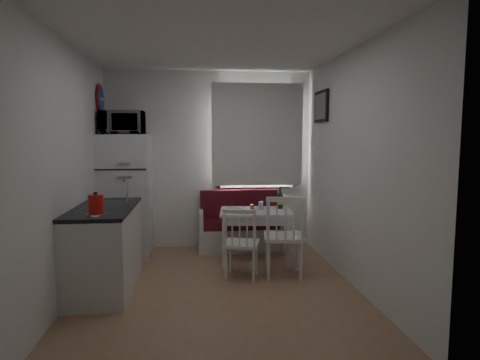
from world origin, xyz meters
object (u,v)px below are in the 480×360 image
(kitchen_counter, at_px, (105,247))
(fridge, at_px, (125,196))
(bench, at_px, (240,230))
(kettle, at_px, (96,205))
(wine_bottle, at_px, (280,198))
(microwave, at_px, (122,123))
(chair_right, at_px, (286,228))
(dining_table, at_px, (255,216))
(chair_left, at_px, (243,236))

(kitchen_counter, bearing_deg, fridge, 89.10)
(bench, relative_size, fridge, 0.72)
(fridge, xyz_separation_m, kettle, (0.03, -1.78, 0.18))
(kettle, bearing_deg, fridge, 90.97)
(bench, height_order, wine_bottle, wine_bottle)
(kettle, bearing_deg, bench, 50.20)
(kitchen_counter, bearing_deg, microwave, 89.06)
(kitchen_counter, relative_size, bench, 1.10)
(kitchen_counter, xyz_separation_m, chair_right, (2.01, 0.08, 0.15))
(wine_bottle, bearing_deg, microwave, 170.70)
(bench, relative_size, dining_table, 1.23)
(kettle, bearing_deg, chair_left, 23.44)
(fridge, relative_size, kettle, 7.43)
(chair_right, height_order, kettle, kettle)
(kitchen_counter, height_order, kettle, kitchen_counter)
(kettle, bearing_deg, microwave, 90.99)
(microwave, xyz_separation_m, kettle, (0.03, -1.73, -0.82))
(wine_bottle, bearing_deg, fridge, 169.37)
(bench, distance_m, fridge, 1.70)
(fridge, bearing_deg, chair_right, -30.31)
(kitchen_counter, bearing_deg, chair_right, 2.35)
(chair_left, xyz_separation_m, wine_bottle, (0.60, 0.76, 0.32))
(dining_table, relative_size, wine_bottle, 3.32)
(kettle, bearing_deg, wine_bottle, 34.00)
(kitchen_counter, xyz_separation_m, microwave, (0.02, 1.19, 1.38))
(microwave, bearing_deg, kitchen_counter, -90.94)
(kitchen_counter, relative_size, kettle, 5.86)
(microwave, bearing_deg, wine_bottle, -9.30)
(chair_left, height_order, fridge, fridge)
(fridge, relative_size, wine_bottle, 5.67)
(bench, xyz_separation_m, microwave, (-1.60, -0.16, 1.55))
(dining_table, bearing_deg, wine_bottle, 22.06)
(bench, relative_size, chair_right, 2.31)
(bench, xyz_separation_m, wine_bottle, (0.48, -0.50, 0.55))
(kettle, relative_size, wine_bottle, 0.76)
(microwave, height_order, wine_bottle, microwave)
(microwave, bearing_deg, fridge, 90.00)
(dining_table, xyz_separation_m, microwave, (-1.74, 0.44, 1.22))
(bench, height_order, chair_right, chair_right)
(chair_right, distance_m, microwave, 2.59)
(chair_left, bearing_deg, kitchen_counter, -161.35)
(bench, distance_m, microwave, 2.23)
(kitchen_counter, distance_m, chair_right, 2.01)
(chair_right, distance_m, fridge, 2.31)
(dining_table, distance_m, microwave, 2.17)
(bench, bearing_deg, kettle, -129.80)
(chair_right, bearing_deg, kitchen_counter, -169.45)
(kitchen_counter, xyz_separation_m, dining_table, (1.76, 0.75, 0.15))
(dining_table, height_order, fridge, fridge)
(chair_left, relative_size, kettle, 2.11)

